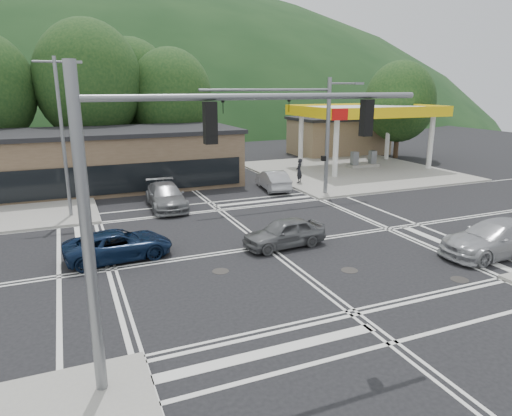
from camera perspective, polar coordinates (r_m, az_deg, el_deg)
name	(u,v)px	position (r m, az deg, el deg)	size (l,w,h in m)	color
ground	(267,247)	(21.93, 1.35, -4.84)	(120.00, 120.00, 0.00)	black
sidewalk_ne	(351,171)	(41.81, 11.79, 4.57)	(16.00, 16.00, 0.15)	gray
gas_station_canopy	(366,113)	(43.18, 13.62, 11.44)	(12.32, 8.34, 5.75)	silver
convenience_store	(338,137)	(52.53, 10.26, 8.75)	(10.00, 6.00, 3.80)	#846B4F
commercial_row	(73,162)	(36.21, -21.91, 5.30)	(24.00, 8.00, 4.00)	brown
hill_north	(102,120)	(109.38, -18.65, 10.39)	(252.00, 126.00, 140.00)	#173317
tree_n_b	(88,82)	(42.87, -20.21, 14.62)	(9.00, 9.00, 12.98)	#382619
tree_n_c	(170,96)	(43.84, -10.65, 13.55)	(7.60, 7.60, 10.87)	#382619
tree_n_e	(130,89)	(47.24, -15.44, 14.16)	(8.40, 8.40, 11.98)	#382619
tree_ne	(400,102)	(50.62, 17.52, 12.56)	(7.20, 7.20, 9.99)	#382619
streetlight_nw	(63,130)	(27.90, -22.97, 8.93)	(2.50, 0.25, 9.00)	slate
signal_mast_ne	(312,123)	(31.18, 7.00, 10.56)	(11.65, 0.30, 8.00)	slate
signal_mast_sw	(164,188)	(11.05, -11.45, 2.50)	(9.14, 0.28, 8.00)	slate
car_blue_west	(119,245)	(21.12, -16.78, -4.44)	(2.15, 4.66, 1.29)	#0C1B38
car_grey_center	(284,233)	(21.76, 3.55, -3.11)	(1.62, 4.04, 1.38)	#57595B
car_silver_east	(496,238)	(23.32, 27.78, -3.37)	(2.21, 5.43, 1.57)	#A0A2A7
car_queue_a	(273,180)	(33.73, 2.14, 3.52)	(1.52, 4.37, 1.44)	#9B9CA2
car_queue_b	(196,172)	(36.79, -7.55, 4.48)	(1.86, 4.62, 1.57)	silver
car_northbound	(166,196)	(29.13, -11.18, 1.47)	(2.12, 5.22, 1.51)	slate
pedestrian	(299,171)	(35.49, 5.41, 4.65)	(0.69, 0.45, 1.88)	black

